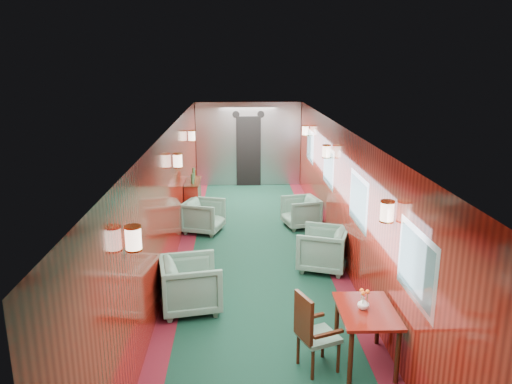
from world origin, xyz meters
TOP-DOWN VIEW (x-y plane):
  - room at (0.00, 0.00)m, footprint 12.00×12.10m
  - bulkhead at (0.00, 5.91)m, footprint 2.98×0.17m
  - windows_right at (1.49, 0.25)m, footprint 0.02×8.60m
  - wall_sconces at (0.00, 0.57)m, footprint 2.97×7.97m
  - dining_table at (1.14, -3.02)m, footprint 0.66×0.94m
  - side_chair at (0.48, -3.13)m, footprint 0.55×0.57m
  - credenza at (-1.34, 2.65)m, footprint 0.32×1.02m
  - flower_vase at (1.10, -3.00)m, footprint 0.15×0.15m
  - armchair_left_near at (-1.04, -1.59)m, footprint 0.99×0.97m
  - armchair_left_far at (-1.05, 1.81)m, footprint 0.95×0.93m
  - armchair_right_near at (1.11, -0.23)m, footprint 1.03×1.02m
  - armchair_right_far at (1.03, 2.06)m, footprint 0.87×0.86m

SIDE VIEW (x-z plane):
  - armchair_right_far at x=1.03m, z-range 0.00..0.66m
  - armchair_left_far at x=-1.05m, z-range 0.00..0.69m
  - armchair_right_near at x=1.11m, z-range 0.00..0.74m
  - armchair_left_near at x=-1.04m, z-range 0.00..0.77m
  - credenza at x=-1.34m, z-range -0.13..1.06m
  - side_chair at x=0.48m, z-range 0.04..1.01m
  - dining_table at x=1.14m, z-range 0.24..0.94m
  - flower_vase at x=1.10m, z-range 0.70..0.85m
  - bulkhead at x=0.00m, z-range -0.01..2.38m
  - windows_right at x=1.49m, z-range 1.05..1.85m
  - room at x=0.00m, z-range 0.43..2.83m
  - wall_sconces at x=0.00m, z-range 1.66..1.91m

